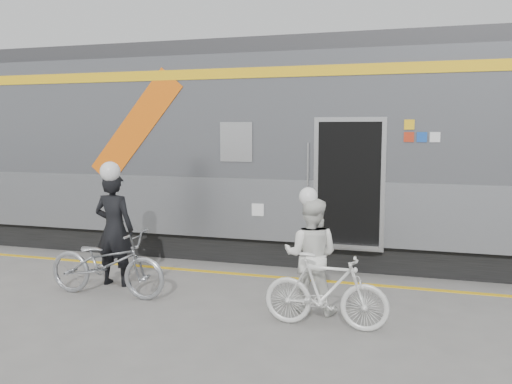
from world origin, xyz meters
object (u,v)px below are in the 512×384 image
at_px(bicycle_left, 107,263).
at_px(woman, 311,255).
at_px(bicycle_right, 326,291).
at_px(man, 114,229).

relative_size(bicycle_left, woman, 1.21).
height_order(woman, bicycle_right, woman).
relative_size(woman, bicycle_right, 0.99).
xyz_separation_m(bicycle_left, woman, (3.04, 0.20, 0.28)).
height_order(man, woman, man).
height_order(bicycle_left, woman, woman).
height_order(bicycle_left, bicycle_right, bicycle_left).
distance_m(woman, bicycle_right, 0.70).
bearing_deg(bicycle_left, man, 20.23).
height_order(man, bicycle_right, man).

